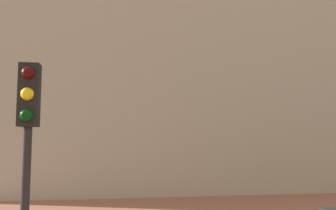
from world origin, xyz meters
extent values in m
cube|color=#B2A893|center=(2.90, 26.54, 9.00)|extent=(26.10, 15.54, 18.00)
cylinder|color=#B2A893|center=(14.45, 20.27, 10.12)|extent=(2.80, 2.80, 20.23)
cube|color=black|center=(-2.83, 2.00, 3.91)|extent=(0.28, 0.24, 0.90)
sphere|color=#390606|center=(-2.83, 1.87, 4.21)|extent=(0.18, 0.18, 0.18)
sphere|color=yellow|center=(-2.83, 1.87, 3.91)|extent=(0.18, 0.18, 0.18)
sphere|color=#06330C|center=(-2.83, 1.87, 3.61)|extent=(0.18, 0.18, 0.18)
camera|label=1|loc=(-1.72, -3.45, 3.23)|focal=39.40mm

